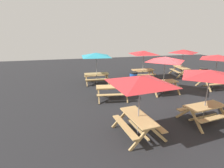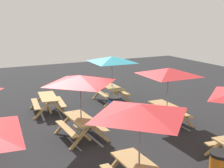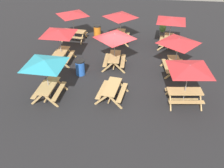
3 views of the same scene
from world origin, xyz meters
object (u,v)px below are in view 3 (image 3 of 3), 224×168
at_px(picnic_table_6, 189,70).
at_px(trash_bin_blue, 80,67).
at_px(picnic_table_7, 171,21).
at_px(picnic_table_1, 45,65).
at_px(picnic_table_5, 59,34).
at_px(picnic_table_4, 115,38).
at_px(picnic_table_0, 178,43).
at_px(picnic_table_2, 112,89).
at_px(potted_plant_0, 163,29).
at_px(picnic_table_8, 73,15).
at_px(trash_bin_orange, 97,31).
at_px(picnic_table_3, 120,17).

distance_m(picnic_table_6, trash_bin_blue, 6.59).
bearing_deg(picnic_table_7, picnic_table_1, -37.14).
distance_m(picnic_table_5, trash_bin_blue, 2.62).
relative_size(picnic_table_1, picnic_table_4, 1.21).
xyz_separation_m(picnic_table_0, picnic_table_2, (3.16, -3.58, -1.43)).
relative_size(picnic_table_2, potted_plant_0, 1.70).
xyz_separation_m(picnic_table_6, picnic_table_8, (-7.26, -7.74, 0.00)).
relative_size(picnic_table_1, trash_bin_blue, 2.88).
distance_m(picnic_table_2, picnic_table_6, 4.06).
height_order(picnic_table_2, picnic_table_6, picnic_table_6).
bearing_deg(potted_plant_0, picnic_table_6, 5.00).
relative_size(picnic_table_5, potted_plant_0, 2.45).
relative_size(picnic_table_1, potted_plant_0, 2.45).
distance_m(picnic_table_2, picnic_table_7, 7.84).
relative_size(picnic_table_6, picnic_table_8, 1.20).
xyz_separation_m(picnic_table_1, picnic_table_4, (-3.75, 3.12, 0.00)).
bearing_deg(picnic_table_4, potted_plant_0, 147.23).
height_order(picnic_table_1, picnic_table_4, same).
bearing_deg(picnic_table_7, picnic_table_6, 9.24).
distance_m(picnic_table_4, picnic_table_6, 5.28).
xyz_separation_m(picnic_table_1, picnic_table_5, (-3.94, -0.49, 0.00)).
relative_size(picnic_table_0, trash_bin_orange, 2.38).
xyz_separation_m(picnic_table_0, picnic_table_5, (-0.44, -7.45, 0.00)).
distance_m(trash_bin_blue, potted_plant_0, 8.47).
relative_size(picnic_table_4, potted_plant_0, 2.03).
relative_size(picnic_table_0, picnic_table_7, 0.83).
height_order(picnic_table_6, trash_bin_blue, picnic_table_6).
distance_m(picnic_table_2, picnic_table_3, 7.45).
bearing_deg(picnic_table_2, picnic_table_4, -167.95).
distance_m(picnic_table_1, picnic_table_2, 3.68).
xyz_separation_m(picnic_table_1, picnic_table_8, (-7.64, -0.56, 0.00)).
height_order(picnic_table_0, picnic_table_3, same).
height_order(picnic_table_5, trash_bin_orange, picnic_table_5).
distance_m(picnic_table_0, picnic_table_2, 4.99).
height_order(picnic_table_0, picnic_table_8, same).
height_order(picnic_table_7, picnic_table_8, same).
xyz_separation_m(picnic_table_0, potted_plant_0, (-5.62, -0.55, -1.36)).
height_order(picnic_table_6, picnic_table_8, same).
bearing_deg(picnic_table_4, picnic_table_7, 132.18).
relative_size(picnic_table_0, trash_bin_blue, 2.38).
bearing_deg(picnic_table_5, picnic_table_2, 48.81).
xyz_separation_m(picnic_table_2, picnic_table_6, (-0.05, 3.80, 1.43)).
distance_m(picnic_table_2, trash_bin_orange, 8.38).
distance_m(picnic_table_7, picnic_table_8, 7.37).
height_order(picnic_table_0, picnic_table_7, same).
distance_m(picnic_table_4, picnic_table_8, 5.35).
height_order(picnic_table_1, trash_bin_orange, picnic_table_1).
height_order(picnic_table_1, trash_bin_blue, picnic_table_1).
relative_size(picnic_table_1, picnic_table_7, 1.00).
xyz_separation_m(picnic_table_2, picnic_table_5, (-3.60, -3.87, 1.43)).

